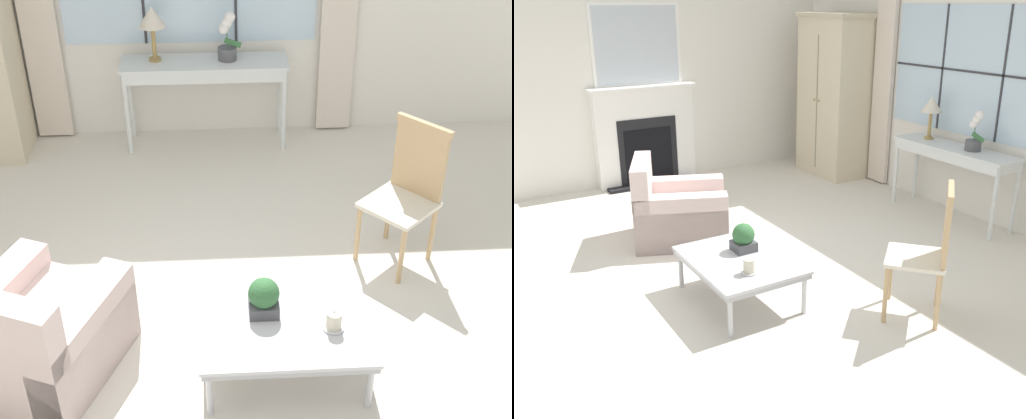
# 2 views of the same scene
# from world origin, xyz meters

# --- Properties ---
(ground_plane) EXTENTS (14.00, 14.00, 0.00)m
(ground_plane) POSITION_xyz_m (0.00, 0.00, 0.00)
(ground_plane) COLOR silver
(console_table) EXTENTS (1.49, 0.41, 0.81)m
(console_table) POSITION_xyz_m (0.11, 2.73, 0.72)
(console_table) COLOR silver
(console_table) RESTS_ON ground_plane
(table_lamp) EXTENTS (0.24, 0.24, 0.49)m
(table_lamp) POSITION_xyz_m (-0.32, 2.78, 1.20)
(table_lamp) COLOR #9E7F47
(table_lamp) RESTS_ON console_table
(potted_orchid) EXTENTS (0.21, 0.17, 0.43)m
(potted_orchid) POSITION_xyz_m (0.32, 2.77, 0.99)
(potted_orchid) COLOR #4C4C51
(potted_orchid) RESTS_ON console_table
(armchair_upholstered) EXTENTS (1.09, 1.14, 0.85)m
(armchair_upholstered) POSITION_xyz_m (-0.88, -0.13, 0.28)
(armchair_upholstered) COLOR beige
(armchair_upholstered) RESTS_ON ground_plane
(side_chair_wooden) EXTENTS (0.62, 0.62, 1.06)m
(side_chair_wooden) POSITION_xyz_m (1.54, 0.90, 0.60)
(side_chair_wooden) COLOR beige
(side_chair_wooden) RESTS_ON ground_plane
(coffee_table) EXTENTS (1.01, 0.75, 0.37)m
(coffee_table) POSITION_xyz_m (0.57, -0.20, 0.33)
(coffee_table) COLOR #BCBCC1
(coffee_table) RESTS_ON ground_plane
(potted_plant_small) EXTENTS (0.19, 0.19, 0.24)m
(potted_plant_small) POSITION_xyz_m (0.45, -0.10, 0.49)
(potted_plant_small) COLOR #4C4C51
(potted_plant_small) RESTS_ON coffee_table
(pillar_candle) EXTENTS (0.13, 0.13, 0.13)m
(pillar_candle) POSITION_xyz_m (0.85, -0.27, 0.43)
(pillar_candle) COLOR silver
(pillar_candle) RESTS_ON coffee_table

